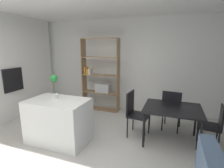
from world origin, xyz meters
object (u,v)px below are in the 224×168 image
Objects in this scene: dining_chair_window_side at (215,123)px; dining_chair_far at (172,108)px; kitchen_island at (59,121)px; dining_table at (172,111)px; built_in_oven at (13,80)px; potted_plant_on_island at (54,84)px; dining_chair_island_side at (134,110)px; open_bookshelf at (100,79)px.

dining_chair_window_side is 0.92m from dining_chair_far.
kitchen_island is 1.39× the size of dining_chair_window_side.
dining_table is 1.14× the size of dining_chair_far.
kitchen_island reaches higher than dining_chair_window_side.
built_in_oven is 1.25× the size of potted_plant_on_island.
built_in_oven is 4.80m from dining_chair_window_side.
dining_chair_island_side reaches higher than dining_table.
dining_chair_window_side is at bearing -85.52° from dining_chair_island_side.
built_in_oven is at bearing 162.34° from kitchen_island.
dining_table is at bearing 16.10° from potted_plant_on_island.
kitchen_island is 1.25× the size of dining_chair_far.
open_bookshelf is at bearing -12.50° from dining_chair_far.
open_bookshelf is at bearing 88.00° from kitchen_island.
dining_chair_far is at bearing 29.80° from kitchen_island.
dining_chair_island_side is at bearing 179.30° from dining_table.
open_bookshelf is at bearing 52.74° from dining_chair_island_side.
dining_chair_far is (-0.77, 0.50, 0.04)m from dining_chair_window_side.
dining_chair_far is (-0.01, 0.49, -0.10)m from dining_table.
potted_plant_on_island is (1.72, -0.49, 0.11)m from built_in_oven.
potted_plant_on_island reaches higher than dining_chair_window_side.
dining_table is at bearing 2.40° from built_in_oven.
dining_chair_island_side is (1.52, 0.67, -0.61)m from potted_plant_on_island.
potted_plant_on_island is at bearing -163.90° from dining_table.
open_bookshelf is 1.97× the size of dining_table.
potted_plant_on_island is 0.44× the size of dining_table.
built_in_oven is at bearing 98.39° from dining_chair_island_side.
kitchen_island is 1.23× the size of dining_chair_island_side.
dining_chair_island_side is (1.33, -1.22, -0.40)m from open_bookshelf.
dining_chair_island_side reaches higher than kitchen_island.
dining_chair_island_side reaches higher than dining_chair_far.
dining_chair_window_side is 0.90× the size of dining_chair_far.
dining_chair_far is (2.09, -0.74, -0.42)m from open_bookshelf.
dining_chair_far is at bearing 26.70° from potted_plant_on_island.
built_in_oven is at bearing -143.73° from open_bookshelf.
dining_table is 0.50m from dining_chair_far.
built_in_oven is 2.36m from open_bookshelf.
kitchen_island is 2.31m from dining_table.
open_bookshelf reaches higher than kitchen_island.
potted_plant_on_island reaches higher than dining_chair_island_side.
dining_table is 0.77m from dining_chair_window_side.
dining_chair_window_side is (2.87, -1.24, -0.46)m from open_bookshelf.
open_bookshelf is 2.25× the size of dining_chair_far.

